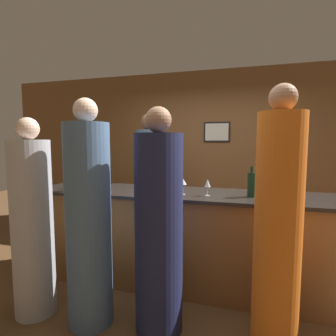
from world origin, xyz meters
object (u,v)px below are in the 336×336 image
Objects in this scene: bartender at (149,188)px; guest_1 at (89,222)px; wine_bottle_0 at (72,182)px; guest_3 at (278,231)px; guest_0 at (159,230)px; guest_4 at (33,225)px; wine_bottle_1 at (251,184)px.

guest_1 is (0.03, -1.62, -0.02)m from bartender.
bartender reaches higher than guest_1.
guest_1 is at bearing -44.94° from wine_bottle_0.
bartender is 1.62m from guest_1.
guest_3 is at bearing 135.31° from bartender.
bartender reaches higher than guest_0.
guest_3 reaches higher than guest_4.
wine_bottle_1 is (1.90, 0.81, 0.33)m from guest_4.
guest_3 is at bearing 0.88° from guest_0.
bartender reaches higher than guest_4.
guest_0 is 1.07m from wine_bottle_1.
wine_bottle_1 is at bearing 30.39° from guest_1.
guest_4 is at bearing -174.77° from guest_0.
guest_0 is 1.04× the size of guest_4.
bartender reaches higher than wine_bottle_0.
guest_0 is 0.61m from guest_1.
wine_bottle_0 is at bearing 135.06° from guest_1.
wine_bottle_0 is (-2.08, 0.48, 0.21)m from guest_3.
guest_0 is at bearing 112.44° from bartender.
bartender is 1.00× the size of guest_3.
guest_4 is 6.79× the size of wine_bottle_0.
guest_1 reaches higher than guest_4.
wine_bottle_0 is (-0.02, 0.60, 0.31)m from guest_4.
guest_1 is 1.57m from wine_bottle_1.
guest_3 is 6.47× the size of wine_bottle_1.
guest_3 is at bearing -76.49° from wine_bottle_1.
guest_4 is at bearing -88.35° from wine_bottle_0.
guest_4 is (-1.16, -0.11, -0.02)m from guest_0.
guest_0 is 1.31m from wine_bottle_0.
guest_3 is 7.51× the size of wine_bottle_0.
wine_bottle_0 is (-0.58, 0.58, 0.24)m from guest_1.
guest_3 reaches higher than guest_0.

